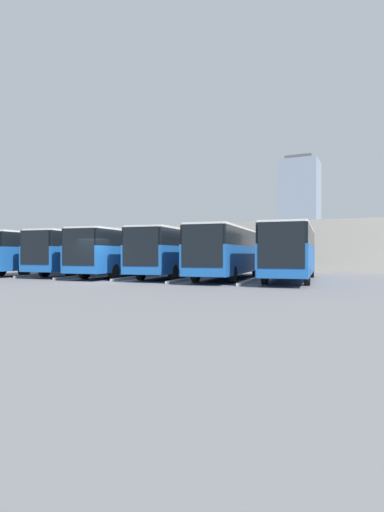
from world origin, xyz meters
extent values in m
plane|color=slate|center=(0.00, 0.00, 0.00)|extent=(600.00, 600.00, 0.00)
cube|color=#19519E|center=(-9.78, -5.97, 1.28)|extent=(3.82, 12.07, 1.66)
cube|color=black|center=(-9.78, -5.97, 2.61)|extent=(3.76, 11.89, 1.01)
cube|color=black|center=(-10.48, -0.06, 2.04)|extent=(2.14, 0.29, 2.17)
cube|color=#19519E|center=(-10.48, -0.06, 0.67)|extent=(2.31, 0.33, 0.40)
cube|color=silver|center=(-9.78, -5.97, 3.18)|extent=(3.67, 11.59, 0.12)
cylinder|color=black|center=(-11.28, -2.44, 0.49)|extent=(0.41, 1.00, 0.97)
cylinder|color=black|center=(-9.15, -2.19, 0.49)|extent=(0.41, 1.00, 0.97)
cylinder|color=black|center=(-10.41, -9.75, 0.49)|extent=(0.41, 1.00, 0.97)
cylinder|color=black|center=(-8.28, -9.50, 0.49)|extent=(0.41, 1.00, 0.97)
cube|color=#B2B2AD|center=(-7.82, -4.19, 0.07)|extent=(1.12, 7.49, 0.15)
cube|color=#19519E|center=(-5.87, -5.73, 1.28)|extent=(3.82, 12.07, 1.66)
cube|color=black|center=(-5.87, -5.73, 2.61)|extent=(3.76, 11.89, 1.01)
cube|color=black|center=(-6.57, 0.18, 2.04)|extent=(2.14, 0.29, 2.17)
cube|color=#19519E|center=(-6.57, 0.19, 0.67)|extent=(2.31, 0.33, 0.40)
cube|color=silver|center=(-5.87, -5.73, 3.18)|extent=(3.67, 11.59, 0.12)
cylinder|color=black|center=(-7.36, -2.20, 0.49)|extent=(0.41, 1.00, 0.97)
cylinder|color=black|center=(-5.24, -1.95, 0.49)|extent=(0.41, 1.00, 0.97)
cylinder|color=black|center=(-6.50, -9.51, 0.49)|extent=(0.41, 1.00, 0.97)
cylinder|color=black|center=(-4.37, -9.25, 0.49)|extent=(0.41, 1.00, 0.97)
cube|color=#B2B2AD|center=(-3.91, -3.95, 0.07)|extent=(1.12, 7.49, 0.15)
cube|color=#19519E|center=(-1.96, -6.15, 1.28)|extent=(3.82, 12.07, 1.66)
cube|color=black|center=(-1.96, -6.15, 2.61)|extent=(3.76, 11.89, 1.01)
cube|color=black|center=(-2.65, -0.24, 2.04)|extent=(2.14, 0.29, 2.17)
cube|color=#19519E|center=(-2.66, -0.24, 0.67)|extent=(2.31, 0.33, 0.40)
cube|color=silver|center=(-1.96, -6.15, 3.18)|extent=(3.67, 11.59, 0.12)
cylinder|color=black|center=(-3.45, -2.62, 0.49)|extent=(0.41, 1.00, 0.97)
cylinder|color=black|center=(-1.32, -2.37, 0.49)|extent=(0.41, 1.00, 0.97)
cylinder|color=black|center=(-2.59, -9.93, 0.49)|extent=(0.41, 1.00, 0.97)
cylinder|color=black|center=(-0.46, -9.68, 0.49)|extent=(0.41, 1.00, 0.97)
cube|color=#B2B2AD|center=(0.00, -4.37, 0.07)|extent=(1.12, 7.49, 0.15)
cube|color=#19519E|center=(1.96, -5.59, 1.28)|extent=(3.82, 12.07, 1.66)
cube|color=black|center=(1.96, -5.59, 2.61)|extent=(3.76, 11.89, 1.01)
cube|color=black|center=(1.26, 0.32, 2.04)|extent=(2.14, 0.29, 2.17)
cube|color=#19519E|center=(1.26, 0.32, 0.67)|extent=(2.31, 0.33, 0.40)
cube|color=silver|center=(1.96, -5.59, 3.18)|extent=(3.67, 11.59, 0.12)
cylinder|color=black|center=(0.46, -2.06, 0.49)|extent=(0.41, 1.00, 0.97)
cylinder|color=black|center=(2.59, -1.81, 0.49)|extent=(0.41, 1.00, 0.97)
cylinder|color=black|center=(1.32, -9.37, 0.49)|extent=(0.41, 1.00, 0.97)
cylinder|color=black|center=(3.45, -9.12, 0.49)|extent=(0.41, 1.00, 0.97)
cube|color=#B2B2AD|center=(3.91, -3.81, 0.07)|extent=(1.12, 7.49, 0.15)
cube|color=#19519E|center=(5.87, -6.03, 1.28)|extent=(3.82, 12.07, 1.66)
cube|color=black|center=(5.87, -6.03, 2.61)|extent=(3.76, 11.89, 1.01)
cube|color=black|center=(5.17, -0.13, 2.04)|extent=(2.14, 0.29, 2.17)
cube|color=#19519E|center=(5.17, -0.12, 0.67)|extent=(2.31, 0.33, 0.40)
cube|color=silver|center=(5.87, -6.03, 3.18)|extent=(3.67, 11.59, 0.12)
cylinder|color=black|center=(4.37, -2.51, 0.49)|extent=(0.41, 1.00, 0.97)
cylinder|color=black|center=(6.50, -2.25, 0.49)|extent=(0.41, 1.00, 0.97)
cylinder|color=black|center=(5.24, -9.81, 0.49)|extent=(0.41, 1.00, 0.97)
cylinder|color=black|center=(7.36, -9.56, 0.49)|extent=(0.41, 1.00, 0.97)
cube|color=#B2B2AD|center=(7.82, -4.25, 0.07)|extent=(1.12, 7.49, 0.15)
cube|color=#19519E|center=(9.78, -5.66, 1.28)|extent=(3.82, 12.07, 1.66)
cube|color=black|center=(9.78, -5.66, 2.61)|extent=(3.76, 11.89, 1.01)
cube|color=silver|center=(9.78, -5.66, 3.18)|extent=(3.67, 11.59, 0.12)
cylinder|color=black|center=(8.28, -2.13, 0.49)|extent=(0.41, 1.00, 0.97)
cylinder|color=black|center=(10.41, -1.88, 0.49)|extent=(0.41, 1.00, 0.97)
cylinder|color=black|center=(9.15, -9.43, 0.49)|extent=(0.41, 1.00, 0.97)
cylinder|color=black|center=(11.28, -9.18, 0.49)|extent=(0.41, 1.00, 0.97)
cube|color=#A8A399|center=(0.00, -23.81, 2.33)|extent=(40.74, 11.54, 4.67)
cube|color=silver|center=(0.00, -31.09, 4.42)|extent=(40.74, 3.00, 0.24)
cylinder|color=slate|center=(-14.26, -32.19, 2.21)|extent=(0.20, 0.20, 4.42)
cylinder|color=slate|center=(14.26, -32.19, 2.21)|extent=(0.20, 0.20, 4.42)
cube|color=#7F8EA3|center=(28.38, -224.07, 28.49)|extent=(21.73, 21.73, 56.97)
cube|color=#4C4C51|center=(28.38, -224.07, 58.17)|extent=(15.21, 15.21, 2.40)
camera|label=1|loc=(-14.62, 18.46, 1.61)|focal=28.00mm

